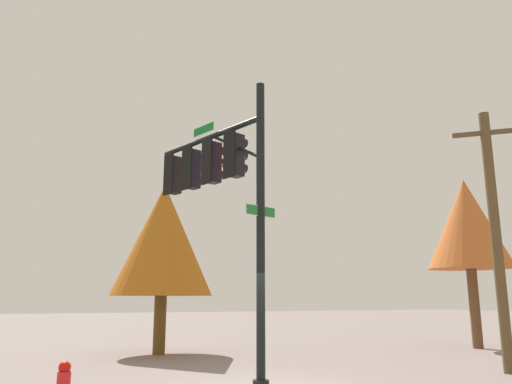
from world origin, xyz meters
TOP-DOWN VIEW (x-y plane):
  - signal_pole_assembly at (1.60, 0.58)m, footprint 4.14×2.05m
  - utility_pole at (-0.27, -6.97)m, footprint 1.24×1.46m
  - tree_near at (5.14, -11.39)m, footprint 3.36×3.36m
  - tree_far at (7.68, 0.75)m, footprint 3.69×3.69m

SIDE VIEW (x-z plane):
  - utility_pole at x=-0.27m, z-range 0.13..7.38m
  - tree_far at x=7.68m, z-range 0.99..7.12m
  - tree_near at x=5.14m, z-range 1.52..8.37m
  - signal_pole_assembly at x=1.60m, z-range 1.42..8.54m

